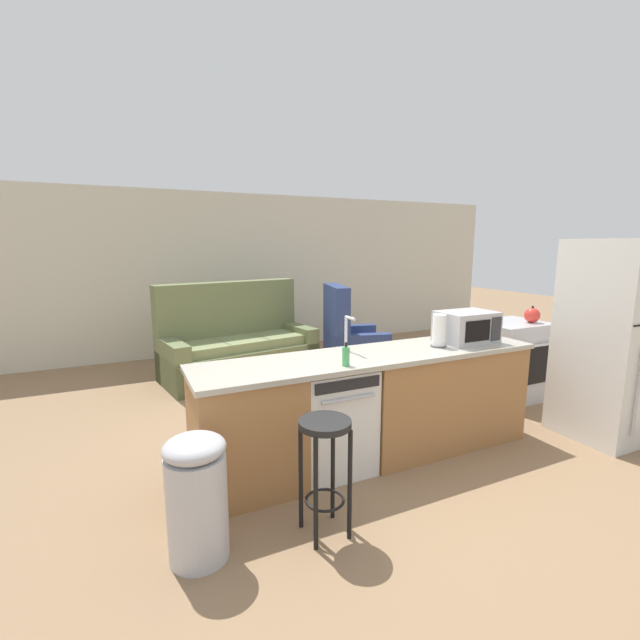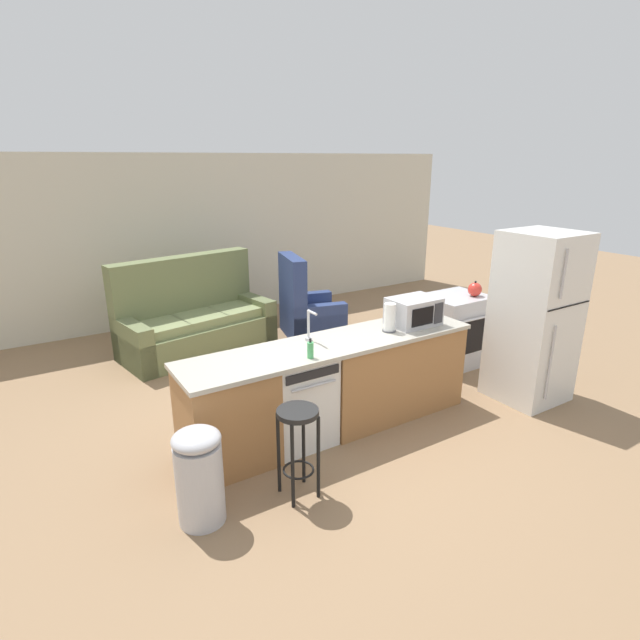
{
  "view_description": "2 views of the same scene",
  "coord_description": "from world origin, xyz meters",
  "px_view_note": "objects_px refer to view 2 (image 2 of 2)",
  "views": [
    {
      "loc": [
        -1.68,
        -2.86,
        1.77
      ],
      "look_at": [
        0.01,
        0.73,
        1.07
      ],
      "focal_mm": 24.0,
      "sensor_mm": 36.0,
      "label": 1
    },
    {
      "loc": [
        -2.25,
        -3.6,
        2.53
      ],
      "look_at": [
        0.29,
        0.46,
        0.96
      ],
      "focal_mm": 28.0,
      "sensor_mm": 36.0,
      "label": 2
    }
  ],
  "objects_px": {
    "trash_bin": "(199,475)",
    "couch": "(194,322)",
    "stove_range": "(454,330)",
    "refrigerator": "(535,318)",
    "paper_towel_roll": "(390,318)",
    "dishwasher": "(297,399)",
    "armchair": "(306,312)",
    "bar_stool": "(298,434)",
    "soap_bottle": "(310,350)",
    "kettle": "(475,289)",
    "microwave": "(414,311)"
  },
  "relations": [
    {
      "from": "refrigerator",
      "to": "trash_bin",
      "type": "height_order",
      "value": "refrigerator"
    },
    {
      "from": "kettle",
      "to": "bar_stool",
      "type": "distance_m",
      "value": 3.38
    },
    {
      "from": "bar_stool",
      "to": "trash_bin",
      "type": "height_order",
      "value": "same"
    },
    {
      "from": "kettle",
      "to": "couch",
      "type": "height_order",
      "value": "couch"
    },
    {
      "from": "microwave",
      "to": "soap_bottle",
      "type": "height_order",
      "value": "microwave"
    },
    {
      "from": "armchair",
      "to": "kettle",
      "type": "bearing_deg",
      "value": -59.55
    },
    {
      "from": "refrigerator",
      "to": "trash_bin",
      "type": "relative_size",
      "value": 2.46
    },
    {
      "from": "trash_bin",
      "to": "couch",
      "type": "xyz_separation_m",
      "value": [
        1.08,
        3.37,
        0.02
      ]
    },
    {
      "from": "dishwasher",
      "to": "refrigerator",
      "type": "bearing_deg",
      "value": -11.93
    },
    {
      "from": "paper_towel_roll",
      "to": "stove_range",
      "type": "bearing_deg",
      "value": 20.44
    },
    {
      "from": "kettle",
      "to": "trash_bin",
      "type": "distance_m",
      "value": 4.07
    },
    {
      "from": "paper_towel_roll",
      "to": "armchair",
      "type": "bearing_deg",
      "value": 78.2
    },
    {
      "from": "dishwasher",
      "to": "bar_stool",
      "type": "distance_m",
      "value": 0.81
    },
    {
      "from": "refrigerator",
      "to": "soap_bottle",
      "type": "bearing_deg",
      "value": 172.59
    },
    {
      "from": "stove_range",
      "to": "refrigerator",
      "type": "distance_m",
      "value": 1.19
    },
    {
      "from": "bar_stool",
      "to": "stove_range",
      "type": "bearing_deg",
      "value": 22.73
    },
    {
      "from": "soap_bottle",
      "to": "couch",
      "type": "height_order",
      "value": "couch"
    },
    {
      "from": "paper_towel_roll",
      "to": "armchair",
      "type": "xyz_separation_m",
      "value": [
        0.53,
        2.51,
        -0.69
      ]
    },
    {
      "from": "microwave",
      "to": "bar_stool",
      "type": "height_order",
      "value": "microwave"
    },
    {
      "from": "dishwasher",
      "to": "couch",
      "type": "distance_m",
      "value": 2.78
    },
    {
      "from": "dishwasher",
      "to": "microwave",
      "type": "distance_m",
      "value": 1.51
    },
    {
      "from": "stove_range",
      "to": "kettle",
      "type": "distance_m",
      "value": 0.57
    },
    {
      "from": "refrigerator",
      "to": "soap_bottle",
      "type": "xyz_separation_m",
      "value": [
        -2.58,
        0.33,
        0.06
      ]
    },
    {
      "from": "couch",
      "to": "bar_stool",
      "type": "bearing_deg",
      "value": -95.62
    },
    {
      "from": "dishwasher",
      "to": "soap_bottle",
      "type": "height_order",
      "value": "soap_bottle"
    },
    {
      "from": "trash_bin",
      "to": "couch",
      "type": "relative_size",
      "value": 0.35
    },
    {
      "from": "bar_stool",
      "to": "armchair",
      "type": "relative_size",
      "value": 0.62
    },
    {
      "from": "microwave",
      "to": "soap_bottle",
      "type": "xyz_separation_m",
      "value": [
        -1.35,
        -0.21,
        -0.07
      ]
    },
    {
      "from": "paper_towel_roll",
      "to": "dishwasher",
      "type": "bearing_deg",
      "value": 178.07
    },
    {
      "from": "soap_bottle",
      "to": "dishwasher",
      "type": "bearing_deg",
      "value": 96.04
    },
    {
      "from": "stove_range",
      "to": "armchair",
      "type": "xyz_separation_m",
      "value": [
        -1.04,
        1.93,
        -0.1
      ]
    },
    {
      "from": "paper_towel_roll",
      "to": "soap_bottle",
      "type": "bearing_deg",
      "value": -169.93
    },
    {
      "from": "dishwasher",
      "to": "couch",
      "type": "xyz_separation_m",
      "value": [
        -0.04,
        2.78,
        -0.03
      ]
    },
    {
      "from": "kettle",
      "to": "armchair",
      "type": "xyz_separation_m",
      "value": [
        -1.21,
        2.06,
        -0.64
      ]
    },
    {
      "from": "dishwasher",
      "to": "armchair",
      "type": "xyz_separation_m",
      "value": [
        1.56,
        2.48,
        -0.07
      ]
    },
    {
      "from": "couch",
      "to": "armchair",
      "type": "height_order",
      "value": "couch"
    },
    {
      "from": "refrigerator",
      "to": "soap_bottle",
      "type": "distance_m",
      "value": 2.6
    },
    {
      "from": "kettle",
      "to": "dishwasher",
      "type": "bearing_deg",
      "value": -171.32
    },
    {
      "from": "paper_towel_roll",
      "to": "bar_stool",
      "type": "bearing_deg",
      "value": -154.82
    },
    {
      "from": "paper_towel_roll",
      "to": "microwave",
      "type": "bearing_deg",
      "value": 5.6
    },
    {
      "from": "bar_stool",
      "to": "armchair",
      "type": "height_order",
      "value": "armchair"
    },
    {
      "from": "stove_range",
      "to": "soap_bottle",
      "type": "height_order",
      "value": "soap_bottle"
    },
    {
      "from": "stove_range",
      "to": "soap_bottle",
      "type": "distance_m",
      "value": 2.74
    },
    {
      "from": "microwave",
      "to": "trash_bin",
      "type": "bearing_deg",
      "value": -166.92
    },
    {
      "from": "microwave",
      "to": "bar_stool",
      "type": "relative_size",
      "value": 0.68
    },
    {
      "from": "microwave",
      "to": "couch",
      "type": "relative_size",
      "value": 0.24
    },
    {
      "from": "paper_towel_roll",
      "to": "soap_bottle",
      "type": "height_order",
      "value": "paper_towel_roll"
    },
    {
      "from": "microwave",
      "to": "kettle",
      "type": "relative_size",
      "value": 2.44
    },
    {
      "from": "stove_range",
      "to": "bar_stool",
      "type": "relative_size",
      "value": 1.22
    },
    {
      "from": "stove_range",
      "to": "kettle",
      "type": "bearing_deg",
      "value": -36.68
    }
  ]
}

